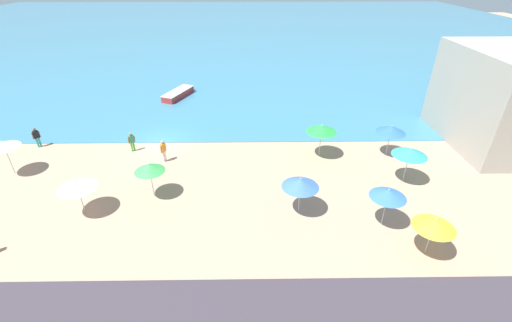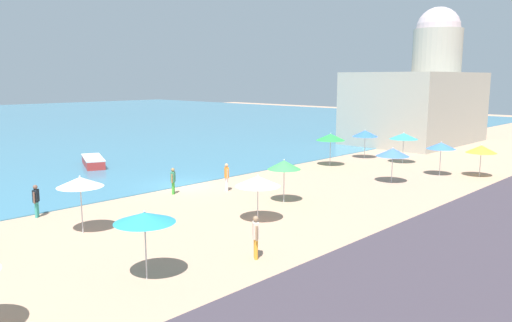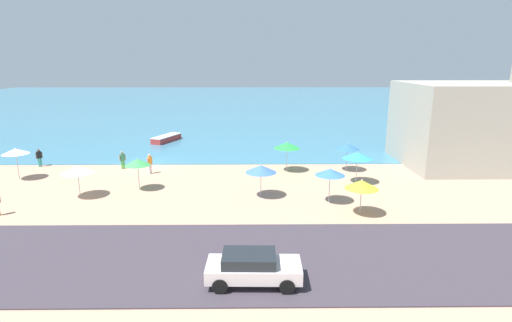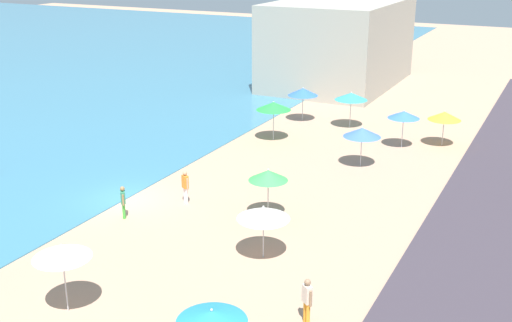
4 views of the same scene
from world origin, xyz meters
The scene contains 15 objects.
ground_plane centered at (0.00, 0.00, 0.00)m, with size 160.00×160.00×0.00m, color tan.
sea centered at (0.00, 55.00, 0.03)m, with size 150.00×110.00×0.05m, color teal.
beach_umbrella_0 centered at (12.60, -2.30, 2.27)m, with size 2.24×2.24×2.60m.
beach_umbrella_1 centered at (17.79, -2.18, 2.13)m, with size 2.15×2.15×2.47m.
beach_umbrella_2 centered at (16.28, -12.38, 1.95)m, with size 2.06×2.06×2.28m.
beach_umbrella_4 centered at (10.22, -8.96, 2.02)m, with size 2.15×2.15×2.35m.
beach_umbrella_5 centered at (-2.42, -8.88, 1.98)m, with size 2.16×2.16×2.29m.
beach_umbrella_6 centered at (1.29, -7.32, 2.11)m, with size 1.84×1.84×2.43m.
beach_umbrella_7 centered at (17.70, -5.79, 2.20)m, with size 2.25×2.25×2.52m.
beach_umbrella_8 centered at (14.77, -10.18, 2.12)m, with size 1.97×1.97×2.42m.
beach_umbrella_9 centered at (-9.11, -4.51, 2.31)m, with size 2.02×2.02×2.60m.
bather_0 centered at (-9.48, -0.52, 0.92)m, with size 0.42×0.44×1.64m.
bather_2 centered at (1.02, -2.94, 0.95)m, with size 0.37×0.50×1.70m.
bather_3 centered at (-1.78, -1.31, 0.88)m, with size 0.46×0.40×1.58m.
skiff_nearshore centered at (-0.44, 10.83, 0.40)m, with size 2.94×4.86×0.69m.
Camera 1 is at (7.47, -24.94, 12.89)m, focal length 24.00 mm.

